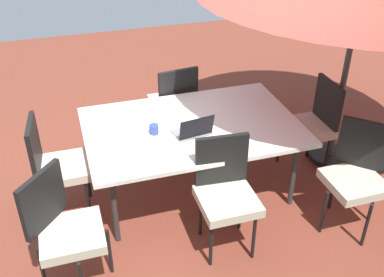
{
  "coord_description": "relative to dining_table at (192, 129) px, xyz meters",
  "views": [
    {
      "loc": [
        1.07,
        3.46,
        2.88
      ],
      "look_at": [
        0.0,
        0.0,
        0.59
      ],
      "focal_mm": 42.76,
      "sensor_mm": 36.0,
      "label": 1
    }
  ],
  "objects": [
    {
      "name": "chair_north",
      "position": [
        -0.05,
        0.77,
        -0.15
      ],
      "size": [
        0.47,
        0.48,
        0.98
      ],
      "rotation": [
        0.0,
        0.0,
        3.06
      ],
      "color": "beige",
      "rests_on": "ground_plane"
    },
    {
      "name": "laptop",
      "position": [
        0.04,
        0.18,
        0.09
      ],
      "size": [
        0.35,
        0.29,
        0.21
      ],
      "rotation": [
        0.0,
        0.0,
        0.15
      ],
      "color": "gray",
      "rests_on": "dining_table"
    },
    {
      "name": "cup",
      "position": [
        0.37,
        0.05,
        0.09
      ],
      "size": [
        0.08,
        0.08,
        0.09
      ],
      "primitive_type": "cylinder",
      "color": "#334C99",
      "rests_on": "dining_table"
    },
    {
      "name": "dining_table",
      "position": [
        0.0,
        0.0,
        0.0
      ],
      "size": [
        1.96,
        1.29,
        0.74
      ],
      "color": "white",
      "rests_on": "ground_plane"
    },
    {
      "name": "chair_west",
      "position": [
        -1.28,
        -0.01,
        -0.15
      ],
      "size": [
        0.46,
        0.46,
        0.98
      ],
      "rotation": [
        0.0,
        0.0,
        1.56
      ],
      "color": "beige",
      "rests_on": "ground_plane"
    },
    {
      "name": "chair_northeast",
      "position": [
        1.24,
        0.81,
        -0.15
      ],
      "size": [
        0.59,
        0.58,
        0.98
      ],
      "rotation": [
        0.0,
        0.0,
        4.0
      ],
      "color": "beige",
      "rests_on": "ground_plane"
    },
    {
      "name": "chair_east",
      "position": [
        1.25,
        -0.03,
        -0.15
      ],
      "size": [
        0.48,
        0.47,
        0.98
      ],
      "rotation": [
        0.0,
        0.0,
        4.61
      ],
      "color": "beige",
      "rests_on": "ground_plane"
    },
    {
      "name": "chair_northwest",
      "position": [
        -1.21,
        0.88,
        -0.15
      ],
      "size": [
        0.59,
        0.59,
        0.98
      ],
      "rotation": [
        0.0,
        0.0,
        2.37
      ],
      "color": "beige",
      "rests_on": "ground_plane"
    },
    {
      "name": "chair_south",
      "position": [
        -0.06,
        -0.86,
        -0.15
      ],
      "size": [
        0.47,
        0.48,
        0.98
      ],
      "rotation": [
        0.0,
        0.0,
        0.12
      ],
      "color": "beige",
      "rests_on": "ground_plane"
    },
    {
      "name": "ground_plane",
      "position": [
        0.0,
        0.0,
        -0.71
      ],
      "size": [
        10.0,
        10.0,
        0.02
      ],
      "primitive_type": "cube",
      "color": "brown"
    }
  ]
}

